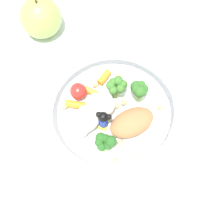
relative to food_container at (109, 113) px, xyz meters
name	(u,v)px	position (x,y,z in m)	size (l,w,h in m)	color
ground_plane	(114,116)	(0.01, -0.01, -0.03)	(2.40, 2.40, 0.00)	white
food_container	(109,113)	(0.00, 0.00, 0.00)	(0.21, 0.21, 0.06)	white
loose_apple	(41,18)	(0.13, 0.18, 0.01)	(0.08, 0.08, 0.09)	#8CB74C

